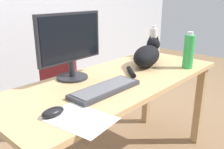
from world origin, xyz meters
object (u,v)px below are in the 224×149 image
(office_chair, at_px, (68,93))
(monitor, at_px, (71,44))
(spray_bottle, at_px, (189,51))
(computer_mouse, at_px, (53,112))
(keyboard, at_px, (105,89))
(water_bottle, at_px, (153,42))
(cat, at_px, (147,54))

(office_chair, height_order, monitor, monitor)
(spray_bottle, bearing_deg, computer_mouse, 174.62)
(keyboard, relative_size, water_bottle, 1.66)
(monitor, bearing_deg, office_chair, 56.30)
(water_bottle, bearing_deg, cat, -154.69)
(cat, distance_m, computer_mouse, 0.99)
(computer_mouse, bearing_deg, keyboard, 4.15)
(monitor, height_order, water_bottle, monitor)
(keyboard, relative_size, computer_mouse, 4.00)
(water_bottle, bearing_deg, computer_mouse, -166.82)
(cat, height_order, water_bottle, water_bottle)
(keyboard, relative_size, spray_bottle, 1.66)
(monitor, distance_m, computer_mouse, 0.55)
(monitor, distance_m, keyboard, 0.38)
(office_chair, relative_size, monitor, 1.83)
(computer_mouse, bearing_deg, office_chair, 49.60)
(office_chair, distance_m, spray_bottle, 1.13)
(keyboard, height_order, water_bottle, water_bottle)
(office_chair, bearing_deg, monitor, -123.70)
(computer_mouse, xyz_separation_m, spray_bottle, (1.10, -0.10, 0.11))
(monitor, height_order, cat, monitor)
(water_bottle, bearing_deg, office_chair, 132.38)
(keyboard, bearing_deg, cat, 12.84)
(spray_bottle, bearing_deg, water_bottle, 70.96)
(spray_bottle, bearing_deg, keyboard, 169.99)
(cat, relative_size, spray_bottle, 2.20)
(cat, bearing_deg, monitor, 163.78)
(monitor, relative_size, water_bottle, 1.82)
(office_chair, relative_size, computer_mouse, 8.01)
(office_chair, height_order, keyboard, office_chair)
(computer_mouse, xyz_separation_m, water_bottle, (1.24, 0.29, 0.11))
(office_chair, distance_m, cat, 0.85)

